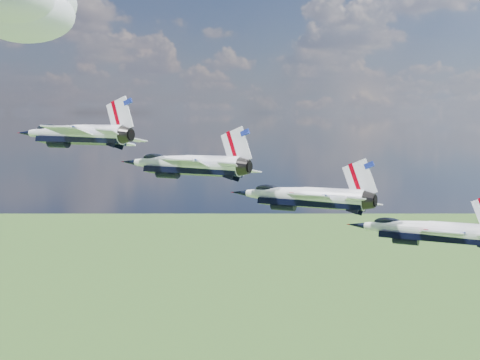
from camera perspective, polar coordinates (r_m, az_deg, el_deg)
jet_0 at (r=71.97m, az=-14.18°, el=3.84°), size 16.76×18.88×6.76m
jet_1 at (r=67.99m, az=-4.95°, el=1.36°), size 16.76×18.88×6.76m
jet_2 at (r=66.09m, az=5.09°, el=-1.39°), size 16.76×18.88×6.76m
jet_3 at (r=66.45m, az=15.39°, el=-4.16°), size 16.76×18.88×6.76m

